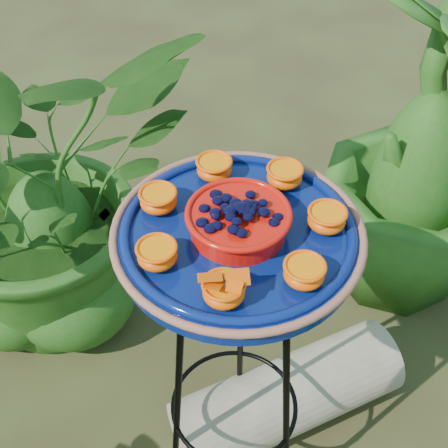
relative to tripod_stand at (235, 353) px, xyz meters
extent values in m
plane|color=#322316|center=(-0.02, 0.04, -0.53)|extent=(20.00, 20.00, 0.00)
torus|color=black|center=(0.00, 0.00, 0.34)|extent=(0.28, 0.28, 0.02)
torus|color=black|center=(0.00, 0.00, -0.23)|extent=(0.35, 0.35, 0.01)
cylinder|color=black|center=(0.02, 0.14, -0.10)|extent=(0.03, 0.09, 0.87)
cylinder|color=black|center=(-0.13, -0.06, -0.10)|extent=(0.08, 0.05, 0.87)
cylinder|color=black|center=(0.12, -0.09, -0.10)|extent=(0.08, 0.06, 0.87)
cylinder|color=#071759|center=(0.00, 0.00, 0.37)|extent=(0.49, 0.49, 0.04)
torus|color=#9E5847|center=(0.00, 0.00, 0.39)|extent=(0.47, 0.47, 0.02)
torus|color=#071759|center=(0.00, 0.00, 0.39)|extent=(0.43, 0.43, 0.02)
cylinder|color=red|center=(0.00, 0.00, 0.41)|extent=(0.19, 0.19, 0.04)
torus|color=red|center=(0.00, 0.00, 0.43)|extent=(0.19, 0.19, 0.01)
ellipsoid|color=black|center=(0.00, 0.00, 0.44)|extent=(0.15, 0.15, 0.03)
ellipsoid|color=#FF6802|center=(0.16, 0.01, 0.40)|extent=(0.07, 0.07, 0.03)
cylinder|color=#FF9405|center=(0.16, 0.01, 0.42)|extent=(0.06, 0.06, 0.01)
ellipsoid|color=#FF6802|center=(0.09, 0.13, 0.40)|extent=(0.07, 0.07, 0.03)
cylinder|color=#FF9405|center=(0.09, 0.13, 0.42)|extent=(0.06, 0.06, 0.01)
ellipsoid|color=#FF6802|center=(-0.05, 0.15, 0.40)|extent=(0.07, 0.07, 0.03)
cylinder|color=#FF9405|center=(-0.05, 0.15, 0.42)|extent=(0.06, 0.06, 0.01)
ellipsoid|color=#FF6802|center=(-0.15, 0.06, 0.40)|extent=(0.07, 0.07, 0.03)
cylinder|color=#FF9405|center=(-0.15, 0.06, 0.42)|extent=(0.06, 0.06, 0.01)
ellipsoid|color=#FF6802|center=(-0.14, -0.08, 0.40)|extent=(0.07, 0.07, 0.03)
cylinder|color=#FF9405|center=(-0.14, -0.08, 0.42)|extent=(0.06, 0.06, 0.01)
ellipsoid|color=#FF6802|center=(-0.03, -0.16, 0.40)|extent=(0.07, 0.07, 0.03)
cylinder|color=#FF9405|center=(-0.03, -0.16, 0.42)|extent=(0.06, 0.06, 0.01)
ellipsoid|color=#FF6802|center=(0.11, -0.12, 0.40)|extent=(0.07, 0.07, 0.03)
cylinder|color=#FF9405|center=(0.11, -0.12, 0.42)|extent=(0.06, 0.06, 0.01)
cylinder|color=black|center=(-0.03, -0.16, 0.43)|extent=(0.01, 0.03, 0.00)
cube|color=#F54504|center=(-0.05, -0.15, 0.44)|extent=(0.04, 0.03, 0.01)
cube|color=#F54504|center=(0.00, -0.15, 0.44)|extent=(0.04, 0.03, 0.01)
cylinder|color=tan|center=(0.16, 0.14, -0.42)|extent=(0.69, 0.48, 0.22)
imported|color=#214C14|center=(-0.57, 0.60, -0.02)|extent=(1.23, 1.20, 1.03)
imported|color=#214C14|center=(0.58, 0.72, 0.00)|extent=(0.70, 0.70, 1.07)
camera|label=1|loc=(-0.02, -0.80, 1.18)|focal=50.00mm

